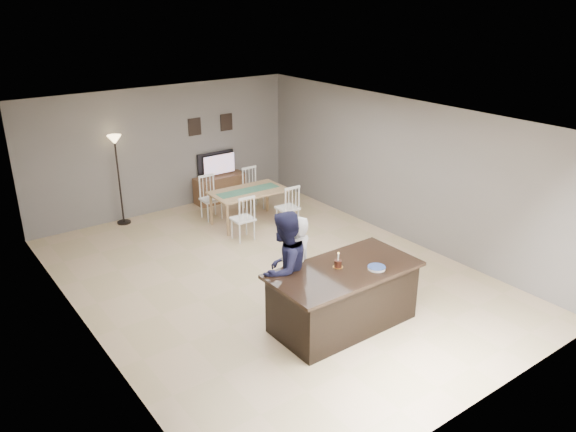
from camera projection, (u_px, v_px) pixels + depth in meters
floor at (271, 277)px, 9.48m from camera, size 8.00×8.00×0.00m
room_shell at (270, 183)px, 8.86m from camera, size 8.00×8.00×8.00m
kitchen_island at (343, 296)px, 7.97m from camera, size 2.15×1.10×0.90m
tv_console at (220, 188)px, 12.85m from camera, size 1.20×0.40×0.60m
television at (218, 164)px, 12.70m from camera, size 0.91×0.12×0.53m
tv_screen_glow at (219, 164)px, 12.63m from camera, size 0.78×0.00×0.78m
picture_frames at (211, 124)px, 12.44m from camera, size 1.10×0.02×0.38m
doorway at (157, 335)px, 5.65m from camera, size 0.00×2.10×2.65m
woman at (296, 269)px, 8.02m from camera, size 0.64×0.48×1.60m
man at (284, 269)px, 7.88m from camera, size 0.99×0.87×1.71m
birthday_cake at (338, 264)px, 7.83m from camera, size 0.14×0.14×0.22m
plate_stack at (377, 268)px, 7.78m from camera, size 0.25×0.25×0.04m
dining_table at (248, 196)px, 11.50m from camera, size 1.54×1.75×0.92m
floor_lamp at (116, 156)px, 11.17m from camera, size 0.28×0.28×1.86m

